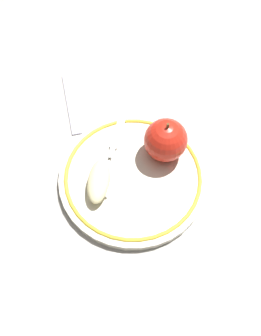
% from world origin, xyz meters
% --- Properties ---
extents(ground_plane, '(2.00, 2.00, 0.00)m').
position_xyz_m(ground_plane, '(0.00, 0.00, 0.00)').
color(ground_plane, '#A9A49D').
extents(plate, '(0.23, 0.23, 0.02)m').
position_xyz_m(plate, '(-0.00, -0.01, 0.01)').
color(plate, beige).
rests_on(plate, ground_plane).
extents(apple_red_whole, '(0.07, 0.07, 0.07)m').
position_xyz_m(apple_red_whole, '(0.04, 0.03, 0.05)').
color(apple_red_whole, red).
rests_on(apple_red_whole, plate).
extents(apple_slice_front, '(0.03, 0.07, 0.02)m').
position_xyz_m(apple_slice_front, '(-0.05, -0.03, 0.03)').
color(apple_slice_front, beige).
rests_on(apple_slice_front, plate).
extents(fork, '(0.04, 0.19, 0.00)m').
position_xyz_m(fork, '(-0.03, 0.05, 0.02)').
color(fork, silver).
rests_on(fork, plate).
extents(napkin_folded, '(0.18, 0.17, 0.01)m').
position_xyz_m(napkin_folded, '(-0.06, 0.15, 0.00)').
color(napkin_folded, silver).
rests_on(napkin_folded, ground_plane).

